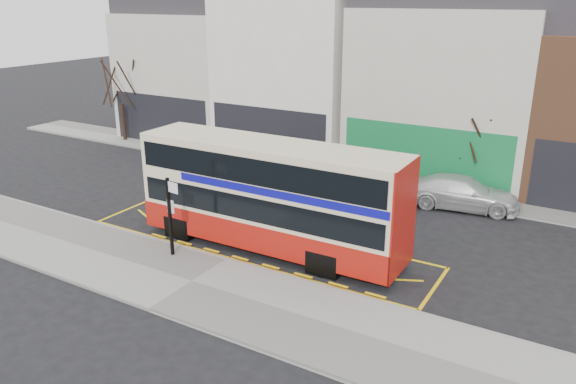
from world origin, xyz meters
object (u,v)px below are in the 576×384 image
Objects in this scene: car_silver at (208,159)px; street_tree_right at (480,126)px; bus_stop_post at (171,210)px; street_tree_left at (118,70)px; double_decker_bus at (271,195)px; car_white at (462,193)px; car_grey at (369,183)px.

street_tree_right is at bearing -74.07° from car_silver.
bus_stop_post is 0.43× the size of street_tree_left.
street_tree_left is at bearing 77.66° from car_silver.
double_decker_bus reaches higher than car_white.
street_tree_right is (13.48, 3.28, 2.74)m from car_silver.
double_decker_bus is 10.96m from car_silver.
car_white is at bearing 61.51° from bus_stop_post.
double_decker_bus is at bearing 138.41° from car_white.
street_tree_left reaches higher than car_grey.
car_white is at bearing 57.19° from double_decker_bus.
car_grey is at bearing -6.49° from street_tree_left.
bus_stop_post is 0.59× the size of street_tree_right.
double_decker_bus is 2.22× the size of car_grey.
car_white is 3.39m from street_tree_right.
car_silver is 0.74× the size of street_tree_right.
street_tree_right reaches higher than double_decker_bus.
car_grey is 0.68× the size of street_tree_left.
car_white is at bearing -82.89° from car_silver.
car_silver is 0.73× the size of car_white.
street_tree_left is at bearing 151.47° from double_decker_bus.
bus_stop_post is 0.80× the size of car_silver.
bus_stop_post reaches higher than car_grey.
double_decker_bus is 1.51× the size of street_tree_left.
double_decker_bus is at bearing -176.41° from car_grey.
street_tree_right is (4.06, 3.09, 2.59)m from car_grey.
street_tree_left reaches higher than bus_stop_post.
street_tree_left is at bearing 77.94° from car_white.
street_tree_right is at bearing -41.02° from car_grey.
car_grey is 18.59m from street_tree_left.
car_grey reaches higher than car_silver.
street_tree_left reaches higher than double_decker_bus.
car_grey is at bearing 94.00° from car_white.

